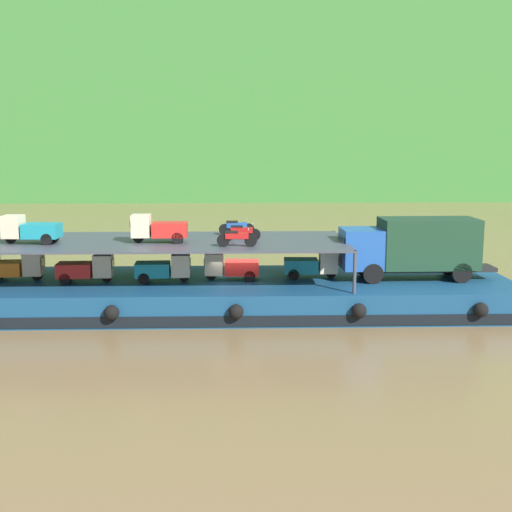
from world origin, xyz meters
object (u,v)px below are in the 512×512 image
at_px(motorcycle_upper_port, 236,238).
at_px(mini_truck_upper_stern, 30,229).
at_px(mini_truck_lower_mid, 164,268).
at_px(motorcycle_upper_stbd, 236,227).
at_px(covered_lorry, 413,246).
at_px(mini_truck_lower_aft, 86,268).
at_px(cargo_barge, 236,294).
at_px(motorcycle_upper_centre, 241,232).
at_px(mini_truck_lower_stern, 17,267).
at_px(mini_truck_lower_fore, 231,266).
at_px(mini_truck_upper_mid, 158,229).
at_px(mini_truck_lower_bow, 312,265).

bearing_deg(motorcycle_upper_port, mini_truck_upper_stern, 172.20).
xyz_separation_m(mini_truck_lower_mid, motorcycle_upper_stbd, (3.61, 2.52, 1.74)).
bearing_deg(covered_lorry, mini_truck_lower_aft, -179.11).
bearing_deg(motorcycle_upper_stbd, motorcycle_upper_port, -89.95).
xyz_separation_m(cargo_barge, covered_lorry, (8.95, -0.16, 2.44)).
bearing_deg(mini_truck_lower_aft, motorcycle_upper_port, -12.25).
xyz_separation_m(cargo_barge, mini_truck_lower_aft, (-7.43, -0.41, 1.44)).
bearing_deg(motorcycle_upper_centre, mini_truck_lower_stern, 179.68).
distance_m(cargo_barge, mini_truck_lower_fore, 1.46).
height_order(cargo_barge, mini_truck_lower_fore, mini_truck_lower_fore).
bearing_deg(motorcycle_upper_stbd, mini_truck_lower_stern, -169.76).
relative_size(mini_truck_lower_mid, mini_truck_upper_mid, 1.01).
distance_m(mini_truck_upper_stern, motorcycle_upper_stbd, 10.41).
relative_size(cargo_barge, mini_truck_lower_fore, 10.07).
bearing_deg(mini_truck_lower_bow, mini_truck_lower_fore, -175.06).
bearing_deg(mini_truck_upper_mid, mini_truck_lower_mid, 18.97).
bearing_deg(mini_truck_lower_aft, mini_truck_upper_stern, -174.54).
relative_size(mini_truck_lower_mid, motorcycle_upper_centre, 1.46).
relative_size(cargo_barge, mini_truck_upper_mid, 10.11).
relative_size(covered_lorry, motorcycle_upper_centre, 4.15).
height_order(mini_truck_lower_stern, motorcycle_upper_centre, motorcycle_upper_centre).
xyz_separation_m(mini_truck_lower_fore, mini_truck_lower_bow, (4.16, 0.36, 0.00)).
xyz_separation_m(mini_truck_lower_bow, mini_truck_upper_stern, (-13.91, -0.98, 2.00)).
bearing_deg(motorcycle_upper_stbd, mini_truck_upper_stern, -164.69).
relative_size(cargo_barge, mini_truck_upper_stern, 9.97).
bearing_deg(covered_lorry, mini_truck_upper_mid, -178.41).
distance_m(mini_truck_lower_aft, motorcycle_upper_stbd, 8.06).
bearing_deg(covered_lorry, mini_truck_lower_stern, 179.28).
bearing_deg(motorcycle_upper_centre, cargo_barge, -173.70).
bearing_deg(mini_truck_lower_bow, mini_truck_upper_stern, -175.98).
distance_m(mini_truck_lower_bow, motorcycle_upper_port, 4.85).
relative_size(mini_truck_lower_fore, mini_truck_upper_mid, 1.00).
distance_m(mini_truck_lower_stern, mini_truck_lower_fore, 10.77).
height_order(covered_lorry, motorcycle_upper_port, covered_lorry).
height_order(mini_truck_lower_fore, motorcycle_upper_centre, motorcycle_upper_centre).
bearing_deg(motorcycle_upper_centre, mini_truck_upper_stern, -176.17).
relative_size(mini_truck_lower_stern, motorcycle_upper_port, 1.47).
bearing_deg(mini_truck_lower_aft, cargo_barge, 3.17).
xyz_separation_m(mini_truck_lower_fore, motorcycle_upper_stbd, (0.29, 2.13, 1.74)).
relative_size(mini_truck_upper_mid, motorcycle_upper_stbd, 1.45).
height_order(mini_truck_lower_stern, mini_truck_lower_mid, same).
height_order(mini_truck_lower_stern, motorcycle_upper_stbd, motorcycle_upper_stbd).
relative_size(mini_truck_lower_aft, motorcycle_upper_port, 1.46).
relative_size(mini_truck_lower_fore, motorcycle_upper_port, 1.46).
height_order(covered_lorry, mini_truck_upper_mid, mini_truck_upper_mid).
distance_m(cargo_barge, mini_truck_upper_mid, 5.15).
xyz_separation_m(mini_truck_lower_stern, motorcycle_upper_stbd, (11.06, 2.00, 1.74)).
distance_m(mini_truck_upper_mid, motorcycle_upper_centre, 4.13).
height_order(mini_truck_lower_fore, mini_truck_lower_bow, same).
bearing_deg(mini_truck_lower_aft, mini_truck_lower_stern, 172.01).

